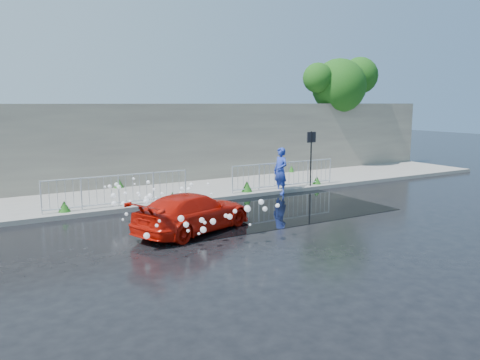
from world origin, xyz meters
The scene contains 13 objects.
ground centered at (0.00, 0.00, 0.00)m, with size 90.00×90.00×0.00m, color black.
pavement centered at (0.00, 5.00, 0.07)m, with size 30.00×4.00×0.15m, color slate.
curb centered at (0.00, 3.00, 0.08)m, with size 30.00×0.25×0.16m, color slate.
retaining_wall centered at (0.00, 7.20, 1.90)m, with size 30.00×0.60×3.50m, color #6E665C.
puddle centered at (0.50, 1.00, 0.01)m, with size 8.00×5.00×0.01m, color black.
sign_post centered at (4.20, 3.10, 1.72)m, with size 0.45×0.06×2.50m.
tree centered at (9.68, 7.41, 4.74)m, with size 4.83×2.98×6.23m.
railing_left centered at (-4.00, 3.35, 0.74)m, with size 5.05×0.05×1.10m.
railing_right centered at (3.00, 3.35, 0.74)m, with size 5.05×0.05×1.10m.
weeds centered at (-0.16, 4.49, 0.34)m, with size 12.17×3.93×0.44m.
water_spray centered at (-3.15, 0.27, 0.69)m, with size 3.64×5.52×0.99m.
red_car centered at (-2.91, -0.40, 0.56)m, with size 1.57×3.87×1.12m, color #BB1307.
person centered at (2.56, 3.00, 0.95)m, with size 0.69×0.45×1.90m, color #2036A2.
Camera 1 is at (-8.36, -12.45, 3.68)m, focal length 35.00 mm.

